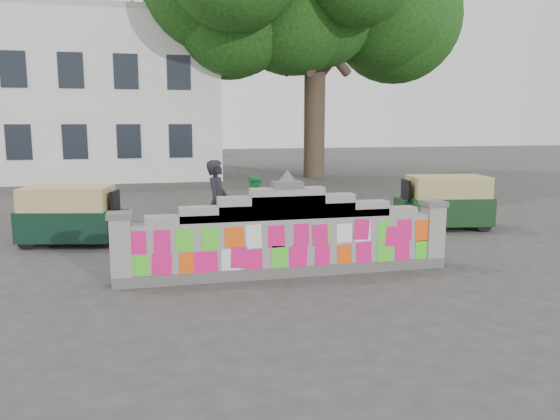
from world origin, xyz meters
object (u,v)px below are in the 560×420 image
at_px(rickshaw_right, 445,201).
at_px(cyclist_rider, 218,215).
at_px(pedestrian, 255,206).
at_px(rickshaw_left, 71,215).
at_px(cyclist_bike, 218,232).

bearing_deg(rickshaw_right, cyclist_rider, 23.80).
xyz_separation_m(pedestrian, rickshaw_left, (-4.42, 0.05, -0.07)).
bearing_deg(rickshaw_left, pedestrian, 11.60).
bearing_deg(rickshaw_left, cyclist_bike, -19.01).
height_order(cyclist_bike, rickshaw_left, rickshaw_left).
bearing_deg(pedestrian, cyclist_rider, -51.47).
distance_m(cyclist_bike, cyclist_rider, 0.38).
height_order(cyclist_rider, rickshaw_right, cyclist_rider).
relative_size(cyclist_bike, cyclist_rider, 1.12).
bearing_deg(cyclist_bike, pedestrian, -10.48).
height_order(cyclist_bike, rickshaw_right, rickshaw_right).
bearing_deg(pedestrian, cyclist_bike, -51.47).
xyz_separation_m(cyclist_bike, rickshaw_left, (-3.24, 1.97, 0.18)).
relative_size(cyclist_bike, rickshaw_right, 0.77).
relative_size(rickshaw_left, rickshaw_right, 0.97).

